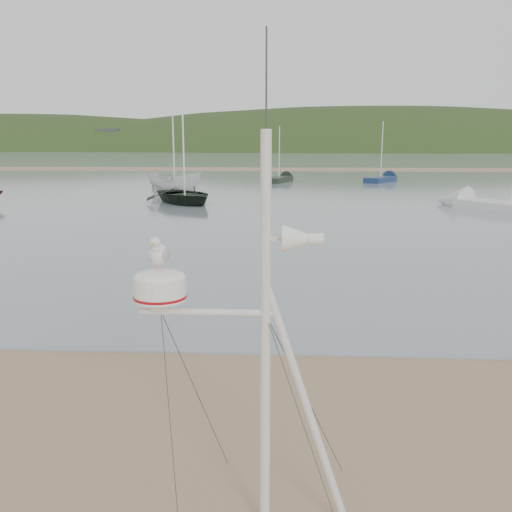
{
  "coord_description": "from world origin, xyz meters",
  "views": [
    {
      "loc": [
        2.49,
        -5.7,
        4.03
      ],
      "look_at": [
        2.15,
        1.0,
        2.59
      ],
      "focal_mm": 38.0,
      "sensor_mm": 36.0,
      "label": 1
    }
  ],
  "objects_px": {
    "boat_white": "(174,164)",
    "sailboat_white_near": "(475,203)",
    "sailboat_blue_far": "(387,178)",
    "sailboat_dark_mid": "(284,178)",
    "mast_rig": "(259,424)",
    "boat_dark": "(184,162)"
  },
  "relations": [
    {
      "from": "sailboat_white_near",
      "to": "sailboat_blue_far",
      "type": "bearing_deg",
      "value": 93.42
    },
    {
      "from": "boat_white",
      "to": "sailboat_dark_mid",
      "type": "xyz_separation_m",
      "value": [
        8.2,
        13.37,
        -1.99
      ]
    },
    {
      "from": "boat_dark",
      "to": "sailboat_white_near",
      "type": "bearing_deg",
      "value": -42.46
    },
    {
      "from": "boat_dark",
      "to": "sailboat_dark_mid",
      "type": "xyz_separation_m",
      "value": [
        6.32,
        19.61,
        -2.38
      ]
    },
    {
      "from": "boat_white",
      "to": "sailboat_white_near",
      "type": "distance_m",
      "value": 21.11
    },
    {
      "from": "boat_white",
      "to": "sailboat_white_near",
      "type": "xyz_separation_m",
      "value": [
        19.64,
        -7.48,
        -2.0
      ]
    },
    {
      "from": "boat_white",
      "to": "sailboat_blue_far",
      "type": "distance_m",
      "value": 23.19
    },
    {
      "from": "sailboat_white_near",
      "to": "sailboat_dark_mid",
      "type": "height_order",
      "value": "sailboat_white_near"
    },
    {
      "from": "mast_rig",
      "to": "sailboat_blue_far",
      "type": "relative_size",
      "value": 0.81
    },
    {
      "from": "sailboat_white_near",
      "to": "sailboat_blue_far",
      "type": "distance_m",
      "value": 21.56
    },
    {
      "from": "mast_rig",
      "to": "boat_dark",
      "type": "height_order",
      "value": "boat_dark"
    },
    {
      "from": "sailboat_white_near",
      "to": "sailboat_dark_mid",
      "type": "xyz_separation_m",
      "value": [
        -11.43,
        20.85,
        0.0
      ]
    },
    {
      "from": "sailboat_dark_mid",
      "to": "sailboat_blue_far",
      "type": "distance_m",
      "value": 10.17
    },
    {
      "from": "mast_rig",
      "to": "sailboat_white_near",
      "type": "distance_m",
      "value": 30.36
    },
    {
      "from": "boat_dark",
      "to": "sailboat_blue_far",
      "type": "distance_m",
      "value": 26.23
    },
    {
      "from": "sailboat_dark_mid",
      "to": "boat_dark",
      "type": "bearing_deg",
      "value": -107.86
    },
    {
      "from": "boat_dark",
      "to": "boat_white",
      "type": "distance_m",
      "value": 6.53
    },
    {
      "from": "mast_rig",
      "to": "boat_white",
      "type": "height_order",
      "value": "mast_rig"
    },
    {
      "from": "sailboat_white_near",
      "to": "boat_dark",
      "type": "bearing_deg",
      "value": 176.01
    },
    {
      "from": "sailboat_dark_mid",
      "to": "boat_white",
      "type": "bearing_deg",
      "value": -121.52
    },
    {
      "from": "boat_white",
      "to": "sailboat_blue_far",
      "type": "relative_size",
      "value": 0.73
    },
    {
      "from": "boat_dark",
      "to": "sailboat_dark_mid",
      "type": "bearing_deg",
      "value": 33.67
    }
  ]
}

